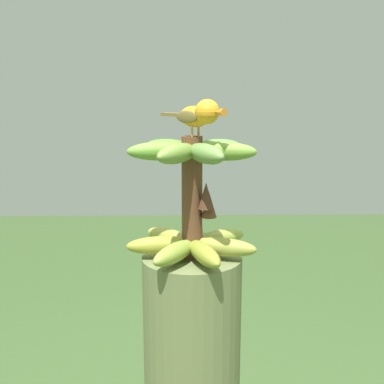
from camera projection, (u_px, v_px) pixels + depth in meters
name	position (u px, v px, depth m)	size (l,w,h in m)	color
banana_bunch	(192.00, 198.00, 1.10)	(0.31, 0.31, 0.28)	brown
perched_bird	(200.00, 114.00, 1.05)	(0.16, 0.15, 0.08)	#C68933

